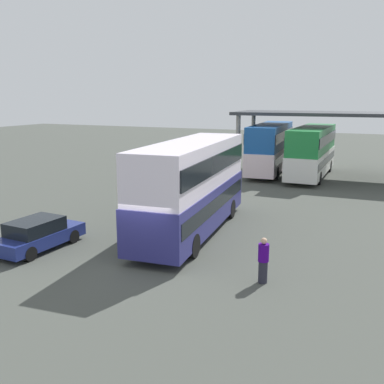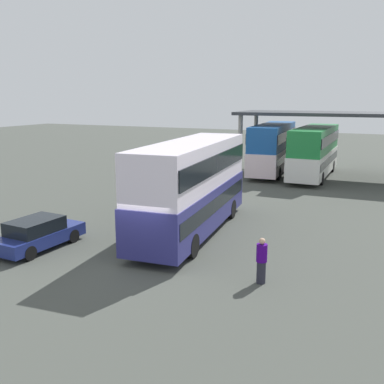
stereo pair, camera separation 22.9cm
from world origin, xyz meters
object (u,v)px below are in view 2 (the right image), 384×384
Objects in this scene: double_decker_near_canopy at (273,146)px; double_decker_mid_row at (314,150)px; pedestrian_waiting at (262,261)px; parked_hatchback at (38,234)px; double_decker_main at (192,184)px.

double_decker_near_canopy reaches higher than double_decker_mid_row.
pedestrian_waiting is at bearing -175.24° from double_decker_mid_row.
parked_hatchback is 0.39× the size of double_decker_near_canopy.
double_decker_main is at bearing 178.34° from double_decker_near_canopy.
double_decker_main is 18.39m from double_decker_near_canopy.
double_decker_mid_row is at bearing -14.04° from double_decker_main.
double_decker_mid_row is at bearing -16.09° from parked_hatchback.
pedestrian_waiting reaches higher than parked_hatchback.
double_decker_main is at bearing 7.98° from pedestrian_waiting.
double_decker_near_canopy is (4.15, 23.24, 1.61)m from parked_hatchback.
pedestrian_waiting is at bearing -137.87° from double_decker_main.
double_decker_main reaches higher than pedestrian_waiting.
double_decker_mid_row is at bearing -104.82° from double_decker_near_canopy.
double_decker_mid_row is at bearing -34.43° from pedestrian_waiting.
pedestrian_waiting is (4.66, -4.28, -1.58)m from double_decker_main.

